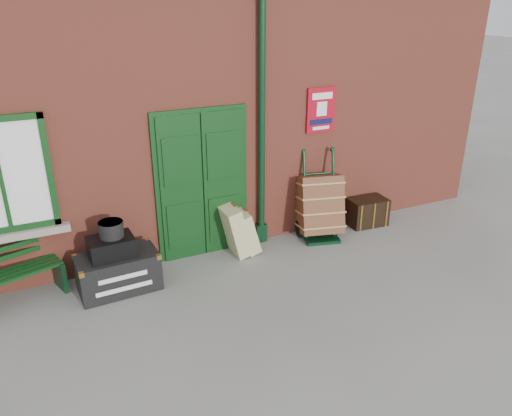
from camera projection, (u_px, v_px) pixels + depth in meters
ground at (263, 294)px, 6.70m from camera, size 80.00×80.00×0.00m
station_building at (177, 90)px, 8.75m from camera, size 10.30×4.30×4.36m
houdini_trunk at (118, 272)px, 6.72m from camera, size 1.08×0.63×0.53m
strongbox at (111, 247)px, 6.54m from camera, size 0.60×0.45×0.26m
hatbox at (111, 229)px, 6.49m from camera, size 0.33×0.33×0.21m
suitcase_back at (234, 229)px, 7.62m from camera, size 0.40×0.56×0.80m
suitcase_front at (244, 231)px, 7.71m from camera, size 0.38×0.50×0.69m
porter_trolley at (319, 205)px, 8.13m from camera, size 0.84×0.88×1.41m
dark_trunk at (367, 212)px, 8.66m from camera, size 0.68×0.47×0.47m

